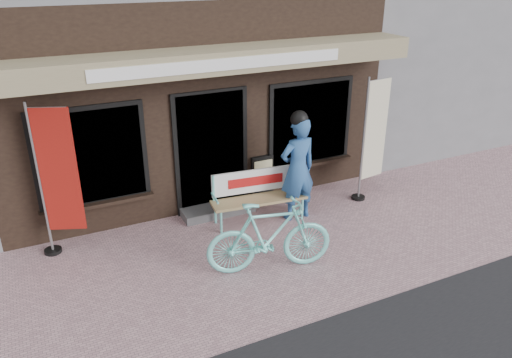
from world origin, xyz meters
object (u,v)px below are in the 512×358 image
nobori_red (56,179)px  bicycle (270,236)px  nobori_cream (373,137)px  bench (258,192)px  person (298,167)px  menu_stand (262,177)px

nobori_red → bicycle: bearing=-12.7°
bicycle → nobori_cream: (2.82, 1.39, 0.65)m
bench → nobori_cream: nobori_cream is taller
bicycle → nobori_cream: 3.21m
person → nobori_cream: bearing=2.2°
nobori_red → nobori_cream: (5.43, -0.38, -0.04)m
bicycle → nobori_red: size_ratio=0.76×
bench → menu_stand: (0.43, 0.69, -0.08)m
bicycle → menu_stand: bearing=-10.0°
bench → bicycle: size_ratio=0.92×
person → nobori_red: 3.81m
person → bicycle: bearing=-136.4°
bench → menu_stand: bench is taller
person → nobori_red: nobori_red is taller
person → nobori_red: bearing=168.7°
menu_stand → bicycle: bearing=-113.6°
person → bicycle: size_ratio=1.06×
nobori_red → person: bearing=13.3°
bench → nobori_cream: 2.41m
person → bicycle: person is taller
bench → bicycle: bicycle is taller
person → nobori_cream: size_ratio=0.83×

